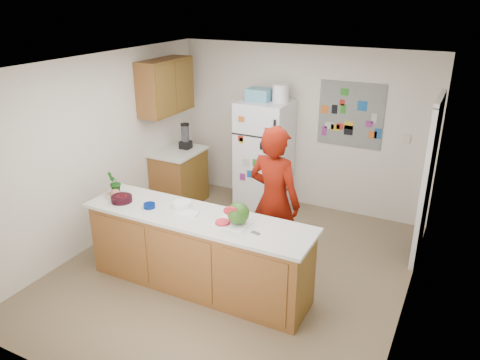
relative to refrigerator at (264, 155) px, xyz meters
The scene contains 26 objects.
floor 2.12m from the refrigerator, 76.54° to the right, with size 4.00×4.50×0.02m, color brown.
wall_back 0.71m from the refrigerator, 40.18° to the left, with size 4.00×0.02×2.50m, color beige.
wall_left 2.48m from the refrigerator, 129.69° to the right, with size 0.02×4.50×2.50m, color beige.
wall_right 3.12m from the refrigerator, 37.39° to the right, with size 0.02×4.50×2.50m, color beige.
ceiling 2.55m from the refrigerator, 76.54° to the right, with size 4.00×4.50×0.02m, color white.
doorway 2.48m from the refrigerator, 10.01° to the right, with size 0.03×0.85×2.04m, color black.
peninsula_base 2.43m from the refrigerator, 84.00° to the right, with size 2.60×0.62×0.88m, color brown.
peninsula_top 2.39m from the refrigerator, 84.00° to the right, with size 2.68×0.70×0.04m, color silver.
side_counter_base 1.41m from the refrigerator, 156.86° to the right, with size 0.60×0.80×0.86m, color brown.
side_counter_top 1.35m from the refrigerator, 156.86° to the right, with size 0.64×0.84×0.04m, color silver.
upper_cabinets 1.82m from the refrigerator, 157.05° to the right, with size 0.35×1.00×0.80m, color brown.
refrigerator is the anchor object (origin of this frame).
fridge_top_bin 0.95m from the refrigerator, behind, with size 0.35×0.28×0.18m, color #5999B2.
photo_collage 1.43m from the refrigerator, 16.61° to the left, with size 0.95×0.01×0.95m, color slate.
person 1.87m from the refrigerator, 62.27° to the right, with size 0.67×0.44×1.84m, color #600E04.
blender_appliance 1.27m from the refrigerator, 162.05° to the right, with size 0.13×0.13×0.38m, color black.
cutting_board 2.48m from the refrigerator, 73.73° to the right, with size 0.36×0.27×0.01m, color silver.
watermelon 2.48m from the refrigerator, 72.26° to the right, with size 0.24×0.24×0.24m, color #1C5314.
watermelon_slice 2.50m from the refrigerator, 76.05° to the right, with size 0.15×0.15×0.02m, color red.
cherry_bowl 2.57m from the refrigerator, 106.49° to the right, with size 0.24×0.24×0.07m, color black.
white_bowl 2.26m from the refrigerator, 90.50° to the right, with size 0.21×0.21×0.06m, color white.
cobalt_bowl 2.48m from the refrigerator, 97.88° to the right, with size 0.14×0.14×0.05m, color #001557.
plate 2.54m from the refrigerator, 110.99° to the right, with size 0.25×0.25×0.02m, color beige.
paper_towel 2.40m from the refrigerator, 85.94° to the right, with size 0.17×0.15×0.02m, color white.
keys 2.66m from the refrigerator, 67.78° to the right, with size 0.09×0.04×0.01m, color slate.
potted_plant 2.52m from the refrigerator, 112.05° to the right, with size 0.16×0.13×0.29m, color #1A4812.
Camera 1 is at (2.32, -4.41, 3.22)m, focal length 35.00 mm.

